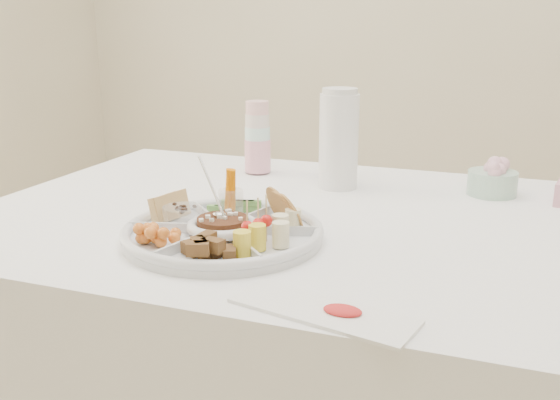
% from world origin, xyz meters
% --- Properties ---
extents(dining_table, '(1.52, 1.02, 0.76)m').
position_xyz_m(dining_table, '(0.00, 0.00, 0.38)').
color(dining_table, white).
rests_on(dining_table, floor).
extents(party_tray, '(0.47, 0.47, 0.04)m').
position_xyz_m(party_tray, '(-0.13, -0.22, 0.78)').
color(party_tray, white).
rests_on(party_tray, dining_table).
extents(bean_dip, '(0.12, 0.12, 0.04)m').
position_xyz_m(bean_dip, '(-0.13, -0.22, 0.79)').
color(bean_dip, '#3E2517').
rests_on(bean_dip, party_tray).
extents(tortillas, '(0.13, 0.13, 0.06)m').
position_xyz_m(tortillas, '(-0.04, -0.13, 0.80)').
color(tortillas, '#915A37').
rests_on(tortillas, party_tray).
extents(carrot_cucumber, '(0.12, 0.12, 0.09)m').
position_xyz_m(carrot_cucumber, '(-0.16, -0.09, 0.82)').
color(carrot_cucumber, orange).
rests_on(carrot_cucumber, party_tray).
extents(pita_raisins, '(0.13, 0.13, 0.06)m').
position_xyz_m(pita_raisins, '(-0.25, -0.18, 0.80)').
color(pita_raisins, '#D6AF7B').
rests_on(pita_raisins, party_tray).
extents(cherries, '(0.12, 0.12, 0.04)m').
position_xyz_m(cherries, '(-0.22, -0.31, 0.79)').
color(cherries, orange).
rests_on(cherries, party_tray).
extents(granola_chunks, '(0.12, 0.12, 0.04)m').
position_xyz_m(granola_chunks, '(-0.09, -0.34, 0.79)').
color(granola_chunks, brown).
rests_on(granola_chunks, party_tray).
extents(banana_tomato, '(0.12, 0.12, 0.08)m').
position_xyz_m(banana_tomato, '(-0.00, -0.25, 0.82)').
color(banana_tomato, '#DFD971').
rests_on(banana_tomato, party_tray).
extents(cup_stack, '(0.08, 0.08, 0.20)m').
position_xyz_m(cup_stack, '(-0.27, 0.32, 0.86)').
color(cup_stack, '#AEBDA9').
rests_on(cup_stack, dining_table).
extents(thermos, '(0.13, 0.13, 0.25)m').
position_xyz_m(thermos, '(-0.03, 0.25, 0.89)').
color(thermos, white).
rests_on(thermos, dining_table).
extents(flower_bowl, '(0.14, 0.14, 0.09)m').
position_xyz_m(flower_bowl, '(0.34, 0.31, 0.80)').
color(flower_bowl, '#9DB6A6').
rests_on(flower_bowl, dining_table).
extents(placemat, '(0.29, 0.15, 0.01)m').
position_xyz_m(placemat, '(0.14, -0.45, 0.76)').
color(placemat, white).
rests_on(placemat, dining_table).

